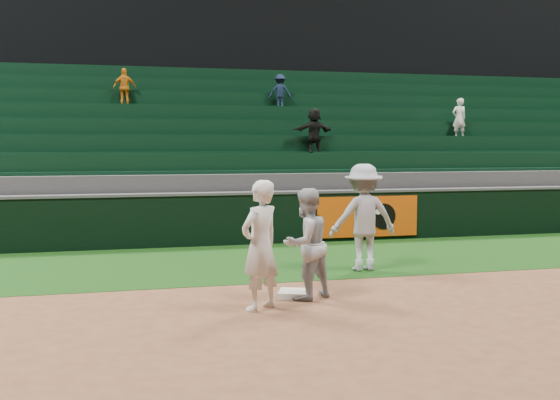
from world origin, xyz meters
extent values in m
plane|color=brown|center=(0.00, 0.00, 0.00)|extent=(70.00, 70.00, 0.00)
cube|color=black|center=(0.00, 3.00, 0.00)|extent=(36.00, 4.20, 0.01)
cube|color=black|center=(0.00, 17.45, 6.00)|extent=(40.00, 12.00, 12.00)
cube|color=silver|center=(-0.23, -0.12, 0.05)|extent=(0.57, 0.57, 0.10)
imported|color=silver|center=(-0.88, -0.72, 0.93)|extent=(0.81, 0.76, 1.86)
imported|color=#A9ADB4|center=(-0.07, -0.27, 0.85)|extent=(1.03, 0.95, 1.70)
imported|color=#9FA1AC|center=(1.56, 1.58, 1.01)|extent=(1.30, 0.76, 2.00)
cube|color=black|center=(0.00, 5.20, 0.60)|extent=(36.00, 0.35, 1.20)
cube|color=#D84C0A|center=(3.00, 5.01, 0.60)|extent=(2.60, 0.05, 1.00)
cylinder|color=black|center=(3.40, 4.98, 0.60)|extent=(0.64, 0.02, 0.64)
cylinder|color=white|center=(3.25, 4.96, 0.72)|extent=(0.14, 0.02, 0.14)
cube|color=#424244|center=(0.00, 5.20, 1.22)|extent=(36.00, 0.40, 0.06)
cube|color=#363639|center=(0.00, 5.92, 0.82)|extent=(36.00, 0.85, 1.65)
cube|color=black|center=(0.00, 6.18, 1.90)|extent=(36.00, 0.14, 0.50)
cube|color=black|center=(0.00, 6.01, 1.69)|extent=(36.00, 0.45, 0.08)
cube|color=#363639|center=(0.00, 6.78, 1.05)|extent=(36.00, 0.85, 2.10)
cube|color=black|center=(0.00, 7.03, 2.35)|extent=(36.00, 0.14, 0.50)
cube|color=black|center=(0.00, 6.86, 2.14)|extent=(36.00, 0.45, 0.08)
cube|color=#363639|center=(0.00, 7.62, 1.27)|extent=(36.00, 0.85, 2.55)
cube|color=black|center=(0.00, 7.88, 2.80)|extent=(36.00, 0.14, 0.50)
cube|color=black|center=(0.00, 7.71, 2.59)|extent=(36.00, 0.45, 0.08)
cube|color=#363639|center=(0.00, 8.47, 1.50)|extent=(36.00, 0.85, 3.00)
cube|color=black|center=(0.00, 8.73, 3.25)|extent=(36.00, 0.14, 0.50)
cube|color=black|center=(0.00, 8.56, 3.04)|extent=(36.00, 0.45, 0.08)
cube|color=#363639|center=(0.00, 9.32, 1.73)|extent=(36.00, 0.85, 3.45)
cube|color=black|center=(0.00, 9.58, 3.70)|extent=(36.00, 0.14, 0.50)
cube|color=black|center=(0.00, 9.41, 3.49)|extent=(36.00, 0.45, 0.08)
cube|color=#363639|center=(0.00, 10.18, 1.95)|extent=(36.00, 0.85, 3.90)
cube|color=black|center=(0.00, 10.43, 4.15)|extent=(36.00, 0.14, 0.50)
cube|color=black|center=(0.00, 10.26, 3.94)|extent=(36.00, 0.45, 0.08)
cube|color=#363639|center=(0.00, 11.02, 2.17)|extent=(36.00, 0.85, 4.35)
cube|color=black|center=(0.00, 11.28, 4.60)|extent=(36.00, 0.14, 0.50)
cube|color=black|center=(0.00, 11.11, 4.39)|extent=(36.00, 0.45, 0.08)
imported|color=#C87312|center=(-2.79, 9.28, 4.00)|extent=(0.66, 0.31, 1.10)
imported|color=black|center=(2.12, 6.73, 2.72)|extent=(1.20, 0.62, 1.24)
imported|color=silver|center=(6.86, 7.58, 3.15)|extent=(0.44, 0.29, 1.19)
imported|color=#0F1832|center=(1.79, 9.28, 3.97)|extent=(0.73, 0.51, 1.04)
camera|label=1|loc=(-2.63, -9.32, 2.35)|focal=40.00mm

